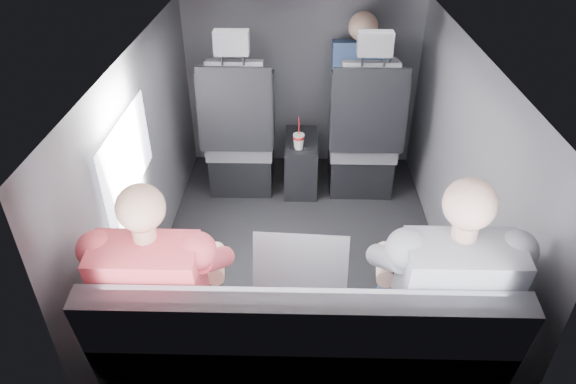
{
  "coord_description": "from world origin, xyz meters",
  "views": [
    {
      "loc": [
        -0.02,
        -2.53,
        2.17
      ],
      "look_at": [
        -0.08,
        -0.05,
        0.54
      ],
      "focal_mm": 32.0,
      "sensor_mm": 36.0,
      "label": 1
    }
  ],
  "objects_px": {
    "rear_bench": "(300,362)",
    "passenger_rear_right": "(439,294)",
    "passenger_front_right": "(359,84)",
    "laptop_silver": "(300,263)",
    "soda_cup": "(299,141)",
    "laptop_black": "(421,275)",
    "center_console": "(301,163)",
    "passenger_rear_left": "(166,292)",
    "front_seat_left": "(241,141)",
    "front_seat_right": "(362,143)",
    "laptop_white": "(179,261)"
  },
  "relations": [
    {
      "from": "laptop_black",
      "to": "passenger_rear_right",
      "type": "distance_m",
      "value": 0.14
    },
    {
      "from": "rear_bench",
      "to": "laptop_silver",
      "type": "height_order",
      "value": "rear_bench"
    },
    {
      "from": "center_console",
      "to": "passenger_rear_left",
      "type": "height_order",
      "value": "passenger_rear_left"
    },
    {
      "from": "front_seat_left",
      "to": "laptop_silver",
      "type": "height_order",
      "value": "front_seat_left"
    },
    {
      "from": "rear_bench",
      "to": "center_console",
      "type": "bearing_deg",
      "value": 90.0
    },
    {
      "from": "center_console",
      "to": "soda_cup",
      "type": "distance_m",
      "value": 0.3
    },
    {
      "from": "passenger_rear_left",
      "to": "laptop_black",
      "type": "bearing_deg",
      "value": 6.85
    },
    {
      "from": "laptop_silver",
      "to": "passenger_rear_right",
      "type": "bearing_deg",
      "value": -17.74
    },
    {
      "from": "center_console",
      "to": "laptop_black",
      "type": "xyz_separation_m",
      "value": [
        0.53,
        -1.71,
        0.43
      ]
    },
    {
      "from": "laptop_white",
      "to": "passenger_front_right",
      "type": "xyz_separation_m",
      "value": [
        0.98,
        1.87,
        0.13
      ]
    },
    {
      "from": "rear_bench",
      "to": "laptop_white",
      "type": "xyz_separation_m",
      "value": [
        -0.56,
        0.29,
        0.32
      ]
    },
    {
      "from": "center_console",
      "to": "passenger_rear_left",
      "type": "distance_m",
      "value": 1.98
    },
    {
      "from": "laptop_black",
      "to": "laptop_silver",
      "type": "bearing_deg",
      "value": 174.39
    },
    {
      "from": "passenger_rear_right",
      "to": "passenger_front_right",
      "type": "relative_size",
      "value": 1.49
    },
    {
      "from": "laptop_silver",
      "to": "passenger_front_right",
      "type": "height_order",
      "value": "passenger_front_right"
    },
    {
      "from": "laptop_black",
      "to": "front_seat_left",
      "type": "bearing_deg",
      "value": 120.23
    },
    {
      "from": "center_console",
      "to": "passenger_rear_left",
      "type": "bearing_deg",
      "value": -107.2
    },
    {
      "from": "center_console",
      "to": "passenger_front_right",
      "type": "relative_size",
      "value": 0.57
    },
    {
      "from": "passenger_rear_left",
      "to": "passenger_front_right",
      "type": "height_order",
      "value": "passenger_front_right"
    },
    {
      "from": "soda_cup",
      "to": "passenger_rear_left",
      "type": "bearing_deg",
      "value": -107.91
    },
    {
      "from": "passenger_rear_right",
      "to": "passenger_front_right",
      "type": "xyz_separation_m",
      "value": [
        -0.15,
        2.07,
        0.11
      ]
    },
    {
      "from": "soda_cup",
      "to": "laptop_black",
      "type": "xyz_separation_m",
      "value": [
        0.55,
        -1.57,
        0.17
      ]
    },
    {
      "from": "front_seat_right",
      "to": "center_console",
      "type": "height_order",
      "value": "front_seat_right"
    },
    {
      "from": "front_seat_left",
      "to": "center_console",
      "type": "height_order",
      "value": "front_seat_left"
    },
    {
      "from": "front_seat_right",
      "to": "passenger_rear_right",
      "type": "xyz_separation_m",
      "value": [
        0.12,
        -1.81,
        0.24
      ]
    },
    {
      "from": "front_seat_left",
      "to": "passenger_rear_left",
      "type": "xyz_separation_m",
      "value": [
        -0.12,
        -1.81,
        0.23
      ]
    },
    {
      "from": "laptop_white",
      "to": "laptop_silver",
      "type": "bearing_deg",
      "value": -1.05
    },
    {
      "from": "front_seat_left",
      "to": "soda_cup",
      "type": "relative_size",
      "value": 5.11
    },
    {
      "from": "passenger_front_right",
      "to": "laptop_silver",
      "type": "bearing_deg",
      "value": -102.74
    },
    {
      "from": "soda_cup",
      "to": "passenger_rear_left",
      "type": "relative_size",
      "value": 0.2
    },
    {
      "from": "front_seat_right",
      "to": "passenger_rear_right",
      "type": "relative_size",
      "value": 1.0
    },
    {
      "from": "front_seat_left",
      "to": "passenger_rear_right",
      "type": "relative_size",
      "value": 1.0
    },
    {
      "from": "center_console",
      "to": "rear_bench",
      "type": "height_order",
      "value": "rear_bench"
    },
    {
      "from": "laptop_white",
      "to": "laptop_black",
      "type": "bearing_deg",
      "value": -3.29
    },
    {
      "from": "rear_bench",
      "to": "soda_cup",
      "type": "relative_size",
      "value": 6.47
    },
    {
      "from": "laptop_white",
      "to": "front_seat_left",
      "type": "bearing_deg",
      "value": 86.23
    },
    {
      "from": "front_seat_right",
      "to": "soda_cup",
      "type": "xyz_separation_m",
      "value": [
        -0.47,
        -0.1,
        0.06
      ]
    },
    {
      "from": "rear_bench",
      "to": "soda_cup",
      "type": "distance_m",
      "value": 1.81
    },
    {
      "from": "laptop_black",
      "to": "passenger_front_right",
      "type": "xyz_separation_m",
      "value": [
        -0.11,
        1.93,
        0.13
      ]
    },
    {
      "from": "soda_cup",
      "to": "passenger_rear_right",
      "type": "xyz_separation_m",
      "value": [
        0.59,
        -1.71,
        0.18
      ]
    },
    {
      "from": "laptop_black",
      "to": "passenger_rear_left",
      "type": "xyz_separation_m",
      "value": [
        -1.1,
        -0.13,
        -0.0
      ]
    },
    {
      "from": "rear_bench",
      "to": "passenger_rear_right",
      "type": "distance_m",
      "value": 0.67
    },
    {
      "from": "center_console",
      "to": "laptop_black",
      "type": "relative_size",
      "value": 1.46
    },
    {
      "from": "front_seat_right",
      "to": "center_console",
      "type": "distance_m",
      "value": 0.49
    },
    {
      "from": "center_console",
      "to": "passenger_rear_right",
      "type": "height_order",
      "value": "passenger_rear_right"
    },
    {
      "from": "center_console",
      "to": "soda_cup",
      "type": "height_order",
      "value": "soda_cup"
    },
    {
      "from": "front_seat_right",
      "to": "laptop_black",
      "type": "distance_m",
      "value": 1.69
    },
    {
      "from": "center_console",
      "to": "front_seat_right",
      "type": "bearing_deg",
      "value": -5.07
    },
    {
      "from": "laptop_silver",
      "to": "passenger_rear_left",
      "type": "distance_m",
      "value": 0.6
    },
    {
      "from": "soda_cup",
      "to": "passenger_rear_right",
      "type": "relative_size",
      "value": 0.2
    }
  ]
}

